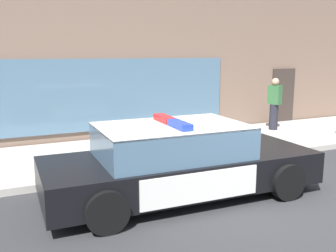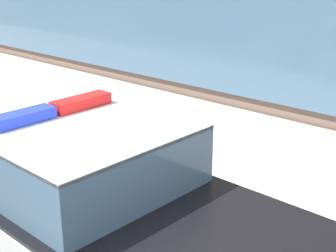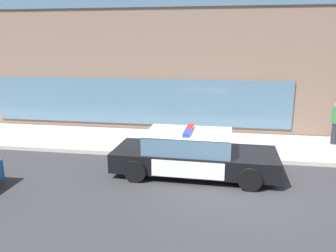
# 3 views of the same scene
# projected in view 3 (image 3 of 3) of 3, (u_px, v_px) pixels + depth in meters

# --- Properties ---
(ground) EXTENTS (48.00, 48.00, 0.00)m
(ground) POSITION_uv_depth(u_px,v_px,m) (241.00, 186.00, 9.96)
(ground) COLOR #303033
(sidewalk) EXTENTS (48.00, 3.46, 0.15)m
(sidewalk) POSITION_uv_depth(u_px,v_px,m) (237.00, 146.00, 13.53)
(sidewalk) COLOR #B2ADA3
(sidewalk) RESTS_ON ground
(storefront_building) EXTENTS (23.18, 8.31, 8.52)m
(storefront_building) POSITION_uv_depth(u_px,v_px,m) (203.00, 39.00, 18.44)
(storefront_building) COLOR #7A6051
(storefront_building) RESTS_ON ground
(police_cruiser) EXTENTS (5.16, 2.26, 1.49)m
(police_cruiser) POSITION_uv_depth(u_px,v_px,m) (193.00, 153.00, 10.70)
(police_cruiser) COLOR black
(police_cruiser) RESTS_ON ground
(fire_hydrant) EXTENTS (0.34, 0.39, 0.73)m
(fire_hydrant) POSITION_uv_depth(u_px,v_px,m) (175.00, 142.00, 12.49)
(fire_hydrant) COLOR gold
(fire_hydrant) RESTS_ON sidewalk
(pedestrian_on_sidewalk) EXTENTS (0.38, 0.46, 1.71)m
(pedestrian_on_sidewalk) POSITION_uv_depth(u_px,v_px,m) (336.00, 123.00, 13.33)
(pedestrian_on_sidewalk) COLOR #23232D
(pedestrian_on_sidewalk) RESTS_ON sidewalk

